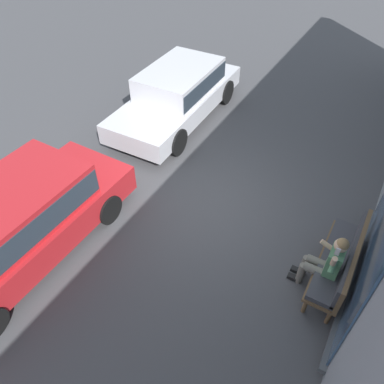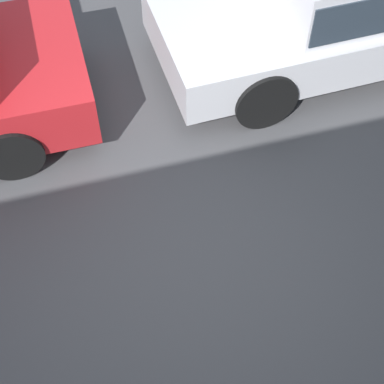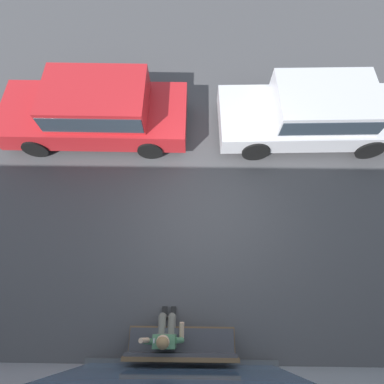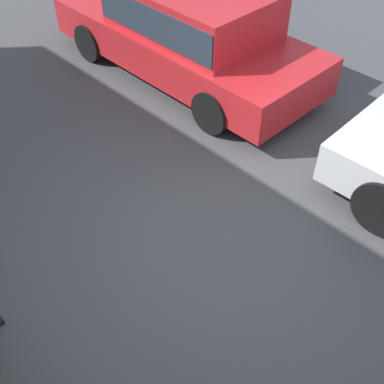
{
  "view_description": "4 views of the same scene",
  "coord_description": "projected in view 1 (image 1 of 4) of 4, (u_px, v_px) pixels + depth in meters",
  "views": [
    {
      "loc": [
        5.11,
        2.6,
        5.72
      ],
      "look_at": [
        0.69,
        0.03,
        0.88
      ],
      "focal_mm": 35.0,
      "sensor_mm": 36.0,
      "label": 1
    },
    {
      "loc": [
        0.8,
        2.6,
        4.65
      ],
      "look_at": [
        0.03,
        -0.08,
        0.93
      ],
      "focal_mm": 55.0,
      "sensor_mm": 36.0,
      "label": 2
    },
    {
      "loc": [
        0.37,
        2.6,
        6.58
      ],
      "look_at": [
        0.4,
        0.08,
        1.14
      ],
      "focal_mm": 28.0,
      "sensor_mm": 36.0,
      "label": 3
    },
    {
      "loc": [
        -2.29,
        2.6,
        4.09
      ],
      "look_at": [
        -0.08,
        0.41,
        1.1
      ],
      "focal_mm": 45.0,
      "sensor_mm": 36.0,
      "label": 4
    }
  ],
  "objects": [
    {
      "name": "parked_car_mid",
      "position": [
        19.0,
        220.0,
        6.64
      ],
      "size": [
        4.62,
        1.89,
        1.48
      ],
      "color": "red",
      "rests_on": "ground_plane"
    },
    {
      "name": "ground_plane",
      "position": [
        207.0,
        202.0,
        8.09
      ],
      "size": [
        60.0,
        60.0,
        0.0
      ],
      "primitive_type": "plane",
      "color": "#424244"
    },
    {
      "name": "bench",
      "position": [
        343.0,
        260.0,
        6.31
      ],
      "size": [
        1.96,
        0.55,
        0.97
      ],
      "color": "brown",
      "rests_on": "ground_plane"
    },
    {
      "name": "person_on_phone",
      "position": [
        327.0,
        262.0,
        6.12
      ],
      "size": [
        0.73,
        0.74,
        1.31
      ],
      "color": "#6B665B",
      "rests_on": "ground_plane"
    },
    {
      "name": "parked_car_near",
      "position": [
        178.0,
        91.0,
        10.05
      ],
      "size": [
        4.58,
        1.95,
        1.4
      ],
      "color": "silver",
      "rests_on": "ground_plane"
    }
  ]
}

